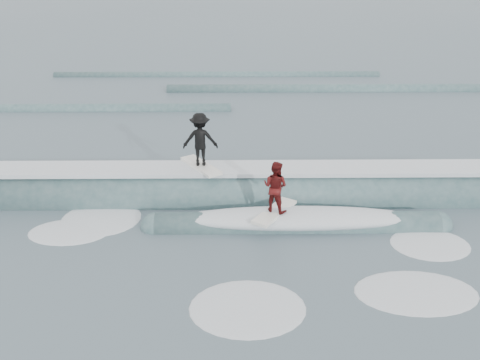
{
  "coord_description": "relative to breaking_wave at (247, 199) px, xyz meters",
  "views": [
    {
      "loc": [
        -0.16,
        -13.96,
        8.31
      ],
      "look_at": [
        0.0,
        2.18,
        1.1
      ],
      "focal_mm": 40.0,
      "sensor_mm": 36.0,
      "label": 1
    }
  ],
  "objects": [
    {
      "name": "ground",
      "position": [
        -0.24,
        -2.89,
        -0.04
      ],
      "size": [
        160.0,
        160.0,
        0.0
      ],
      "primitive_type": "plane",
      "color": "#425360",
      "rests_on": "ground"
    },
    {
      "name": "far_swells",
      "position": [
        -1.42,
        14.76,
        -0.04
      ],
      "size": [
        40.09,
        8.65,
        0.8
      ],
      "color": "#35555A",
      "rests_on": "ground"
    },
    {
      "name": "surfer_red",
      "position": [
        0.84,
        -1.91,
        1.26
      ],
      "size": [
        1.55,
        1.98,
        1.75
      ],
      "color": "white",
      "rests_on": "ground"
    },
    {
      "name": "breaking_wave",
      "position": [
        0.0,
        0.0,
        0.0
      ],
      "size": [
        22.9,
        3.86,
        2.16
      ],
      "color": "#35555A",
      "rests_on": "ground"
    },
    {
      "name": "whitewater",
      "position": [
        0.06,
        -3.61,
        -0.04
      ],
      "size": [
        13.64,
        6.71,
        0.1
      ],
      "color": "white",
      "rests_on": "ground"
    },
    {
      "name": "surfer_black",
      "position": [
        -1.59,
        0.29,
        2.06
      ],
      "size": [
        1.55,
        1.98,
        1.95
      ],
      "color": "white",
      "rests_on": "ground"
    }
  ]
}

